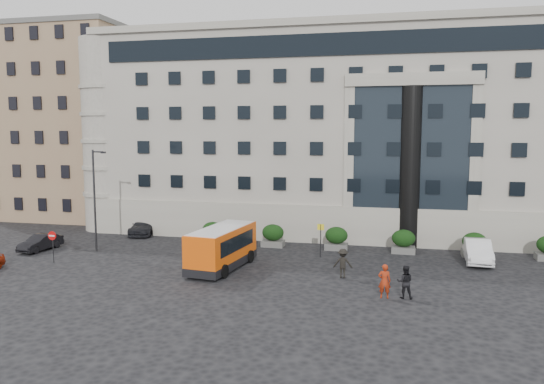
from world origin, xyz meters
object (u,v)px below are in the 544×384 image
(pedestrian_a, at_px, (384,281))
(pedestrian_b, at_px, (405,282))
(white_taxi, at_px, (478,251))
(hedge_d, at_px, (403,241))
(pedestrian_c, at_px, (343,263))
(hedge_b, at_px, (273,235))
(parked_car_c, at_px, (145,226))
(street_lamp, at_px, (95,196))
(hedge_c, at_px, (336,238))
(hedge_e, at_px, (474,244))
(minibus, at_px, (222,246))
(red_truck, at_px, (168,207))
(hedge_a, at_px, (213,233))
(no_entry_sign, at_px, (53,240))
(bus_stop_sign, at_px, (321,235))
(parked_car_d, at_px, (162,219))
(parked_car_b, at_px, (40,243))

(pedestrian_a, xyz_separation_m, pedestrian_b, (1.14, 0.24, -0.03))
(white_taxi, distance_m, pedestrian_b, 11.08)
(pedestrian_a, bearing_deg, pedestrian_b, -171.38)
(hedge_d, bearing_deg, pedestrian_c, -116.17)
(hedge_b, xyz_separation_m, parked_car_c, (-12.70, 2.66, -0.19))
(street_lamp, bearing_deg, hedge_d, 11.53)
(hedge_c, height_order, hedge_d, same)
(pedestrian_a, relative_size, pedestrian_b, 1.04)
(hedge_e, distance_m, minibus, 19.06)
(red_truck, bearing_deg, hedge_d, -20.44)
(white_taxi, bearing_deg, red_truck, 161.93)
(hedge_c, bearing_deg, minibus, -133.03)
(pedestrian_a, bearing_deg, hedge_c, -74.58)
(hedge_a, xyz_separation_m, no_entry_sign, (-9.00, -8.84, 0.72))
(hedge_c, relative_size, parked_car_c, 0.36)
(hedge_b, relative_size, bus_stop_sign, 0.73)
(hedge_e, xyz_separation_m, parked_car_d, (-28.30, 6.33, -0.15))
(street_lamp, relative_size, minibus, 1.13)
(red_truck, distance_m, pedestrian_c, 25.96)
(hedge_c, relative_size, white_taxi, 0.37)
(hedge_d, distance_m, bus_stop_sign, 6.76)
(minibus, bearing_deg, no_entry_sign, -166.87)
(pedestrian_a, bearing_deg, pedestrian_c, -57.15)
(parked_car_b, bearing_deg, pedestrian_c, 0.37)
(hedge_b, relative_size, pedestrian_c, 0.97)
(minibus, bearing_deg, hedge_e, 30.77)
(street_lamp, height_order, red_truck, street_lamp)
(hedge_a, height_order, hedge_d, same)
(street_lamp, bearing_deg, red_truck, 90.25)
(hedge_b, relative_size, parked_car_b, 0.48)
(hedge_c, distance_m, parked_car_c, 18.10)
(parked_car_d, distance_m, pedestrian_b, 29.09)
(red_truck, bearing_deg, hedge_c, -25.60)
(hedge_b, distance_m, hedge_e, 15.60)
(hedge_c, bearing_deg, no_entry_sign, -155.51)
(pedestrian_b, relative_size, pedestrian_c, 1.00)
(hedge_e, bearing_deg, pedestrian_c, -138.72)
(minibus, bearing_deg, pedestrian_c, 4.26)
(street_lamp, height_order, parked_car_b, street_lamp)
(parked_car_d, relative_size, pedestrian_b, 2.95)
(parked_car_d, relative_size, white_taxi, 1.12)
(hedge_e, bearing_deg, white_taxi, -90.22)
(hedge_c, xyz_separation_m, hedge_e, (10.40, 0.00, 0.00))
(red_truck, xyz_separation_m, white_taxi, (28.79, -10.70, -0.81))
(bus_stop_sign, bearing_deg, parked_car_d, 151.76)
(hedge_b, relative_size, hedge_e, 1.00)
(hedge_e, bearing_deg, parked_car_b, -170.64)
(street_lamp, bearing_deg, pedestrian_b, -15.95)
(hedge_c, height_order, parked_car_b, hedge_c)
(parked_car_b, bearing_deg, hedge_b, 23.59)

